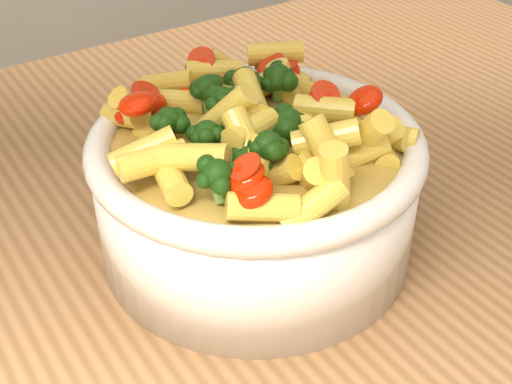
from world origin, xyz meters
TOP-DOWN VIEW (x-y plane):
  - table at (0.00, 0.00)m, footprint 1.20×0.80m
  - serving_bowl at (0.05, -0.01)m, footprint 0.23×0.23m
  - pasta_salad at (0.05, -0.01)m, footprint 0.18×0.18m

SIDE VIEW (x-z plane):
  - table at x=0.00m, z-range 0.35..1.25m
  - serving_bowl at x=0.05m, z-range 0.90..1.00m
  - pasta_salad at x=0.05m, z-range 0.99..1.03m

